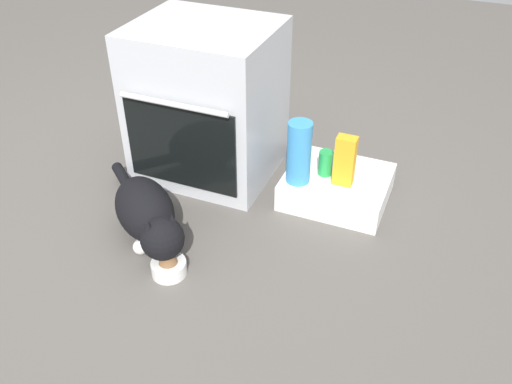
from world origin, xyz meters
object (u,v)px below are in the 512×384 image
at_px(food_bowl, 169,267).
at_px(water_bottle, 299,153).
at_px(pantry_cabinet, 337,187).
at_px(juice_carton, 345,161).
at_px(soda_can, 326,163).
at_px(cat, 148,214).
at_px(oven, 207,102).

bearing_deg(food_bowl, water_bottle, 63.35).
bearing_deg(pantry_cabinet, food_bowl, -122.70).
relative_size(pantry_cabinet, juice_carton, 1.99).
xyz_separation_m(water_bottle, juice_carton, (0.20, 0.06, -0.03)).
distance_m(soda_can, juice_carton, 0.12).
relative_size(food_bowl, juice_carton, 0.60).
bearing_deg(cat, oven, 131.58).
bearing_deg(soda_can, juice_carton, -22.99).
bearing_deg(juice_carton, water_bottle, -163.37).
relative_size(oven, soda_can, 6.27).
height_order(pantry_cabinet, food_bowl, pantry_cabinet).
bearing_deg(cat, water_bottle, 84.66).
distance_m(oven, food_bowl, 0.86).
distance_m(food_bowl, water_bottle, 0.76).
height_order(food_bowl, cat, cat).
bearing_deg(cat, pantry_cabinet, 82.63).
xyz_separation_m(cat, water_bottle, (0.51, 0.49, 0.15)).
distance_m(food_bowl, cat, 0.26).
relative_size(cat, soda_can, 5.48).
relative_size(food_bowl, soda_can, 1.19).
bearing_deg(soda_can, oven, 177.89).
distance_m(pantry_cabinet, water_bottle, 0.29).
distance_m(oven, cat, 0.65).
distance_m(oven, pantry_cabinet, 0.74).
height_order(oven, food_bowl, oven).
bearing_deg(juice_carton, pantry_cabinet, 123.99).
xyz_separation_m(pantry_cabinet, water_bottle, (-0.16, -0.11, 0.22)).
xyz_separation_m(oven, cat, (0.01, -0.61, -0.24)).
height_order(water_bottle, juice_carton, water_bottle).
xyz_separation_m(oven, food_bowl, (0.19, -0.77, -0.34)).
relative_size(cat, juice_carton, 2.74).
bearing_deg(juice_carton, soda_can, 157.01).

